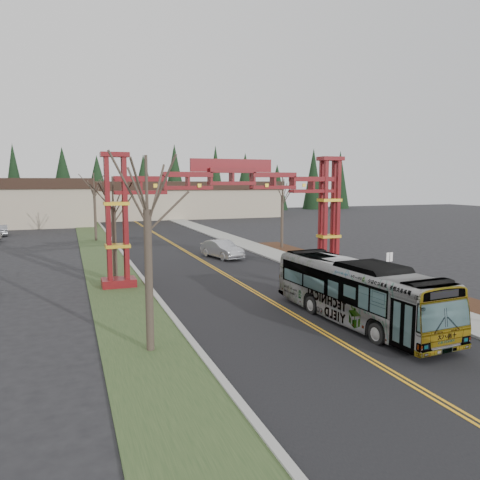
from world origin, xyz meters
name	(u,v)px	position (x,y,z in m)	size (l,w,h in m)	color
ground	(393,374)	(0.00, 0.00, 0.00)	(200.00, 200.00, 0.00)	black
road	(205,263)	(0.00, 25.00, 0.01)	(12.00, 110.00, 0.02)	black
lane_line_left	(204,263)	(-0.12, 25.00, 0.03)	(0.12, 100.00, 0.01)	gold
lane_line_right	(207,263)	(0.12, 25.00, 0.03)	(0.12, 100.00, 0.01)	gold
curb_right	(270,258)	(6.15, 25.00, 0.07)	(0.30, 110.00, 0.15)	#A3A39E
sidewalk_right	(285,257)	(7.60, 25.00, 0.08)	(2.60, 110.00, 0.14)	gray
landscape_strip	(422,291)	(10.20, 10.00, 0.06)	(2.60, 50.00, 0.12)	#311C10
grass_median	(110,268)	(-8.00, 25.00, 0.04)	(4.00, 110.00, 0.08)	#2D4422
curb_left	(133,267)	(-6.15, 25.00, 0.07)	(0.30, 110.00, 0.15)	#A3A39E
gateway_arch	(232,196)	(0.00, 18.00, 5.98)	(18.20, 1.60, 8.90)	#600C16
retail_building_east	(178,199)	(10.00, 79.95, 3.51)	(38.00, 20.30, 7.00)	#B7A68C
conifer_treeline	(121,184)	(0.25, 92.00, 6.49)	(116.10, 5.60, 13.00)	black
transit_bus	(357,292)	(2.35, 5.84, 1.58)	(2.65, 11.32, 3.15)	#9EA0A5
silver_sedan	(222,249)	(2.16, 26.94, 0.83)	(1.76, 5.04, 1.66)	#A5A8AD
parked_car_far_a	(1,230)	(-19.24, 53.86, 0.71)	(1.51, 4.32, 1.42)	#919398
bare_tree_median_near	(147,211)	(-8.00, 5.37, 5.87)	(3.28, 3.28, 8.08)	#382D26
bare_tree_median_mid	(113,207)	(-8.00, 20.24, 5.25)	(3.18, 3.18, 7.38)	#382D26
bare_tree_median_far	(94,190)	(-8.00, 43.89, 5.96)	(3.07, 3.07, 8.03)	#382D26
bare_tree_right_far	(282,196)	(10.00, 30.68, 5.53)	(3.01, 3.01, 7.56)	#382D26
street_sign	(389,262)	(9.25, 12.18, 1.64)	(0.52, 0.07, 2.28)	#3F3F44
barrel_south	(341,265)	(8.95, 17.58, 0.54)	(0.58, 0.58, 1.07)	#D23F0B
barrel_mid	(326,259)	(9.40, 20.69, 0.51)	(0.55, 0.55, 1.02)	#D23F0B
barrel_north	(316,258)	(8.91, 21.43, 0.52)	(0.56, 0.56, 1.04)	#D23F0B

